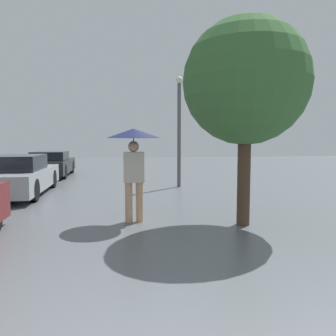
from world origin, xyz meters
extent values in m
cylinder|color=tan|center=(0.00, 5.01, 0.42)|extent=(0.16, 0.16, 0.83)
cylinder|color=tan|center=(0.22, 5.01, 0.42)|extent=(0.16, 0.16, 0.83)
cube|color=beige|center=(0.11, 5.01, 1.14)|extent=(0.42, 0.24, 0.62)
sphere|color=tan|center=(0.11, 5.01, 1.57)|extent=(0.23, 0.23, 0.23)
cylinder|color=#515456|center=(0.11, 5.01, 1.41)|extent=(0.02, 0.02, 0.66)
cone|color=#191E4C|center=(0.11, 5.01, 1.84)|extent=(1.10, 1.10, 0.19)
cube|color=#9EA3A8|center=(-3.22, 9.05, 0.48)|extent=(1.63, 4.39, 0.61)
cube|color=black|center=(-3.22, 8.83, 1.01)|extent=(1.39, 1.98, 0.46)
cylinder|color=black|center=(-3.95, 10.41, 0.32)|extent=(0.18, 0.63, 0.63)
cylinder|color=black|center=(-2.49, 10.41, 0.32)|extent=(0.18, 0.63, 0.63)
cylinder|color=black|center=(-2.49, 7.69, 0.32)|extent=(0.18, 0.63, 0.63)
cube|color=black|center=(-3.25, 14.34, 0.47)|extent=(1.70, 4.15, 0.59)
cube|color=black|center=(-3.25, 14.13, 0.97)|extent=(1.45, 1.87, 0.40)
cylinder|color=black|center=(-4.01, 15.62, 0.32)|extent=(0.18, 0.65, 0.65)
cylinder|color=black|center=(-2.48, 15.62, 0.32)|extent=(0.18, 0.65, 0.65)
cylinder|color=black|center=(-4.01, 13.05, 0.32)|extent=(0.18, 0.65, 0.65)
cylinder|color=black|center=(-2.48, 13.05, 0.32)|extent=(0.18, 0.65, 0.65)
cylinder|color=#473323|center=(2.25, 4.43, 1.08)|extent=(0.26, 0.26, 2.15)
sphere|color=#386633|center=(2.25, 4.43, 2.83)|extent=(2.45, 2.45, 2.45)
cylinder|color=#515456|center=(2.01, 9.87, 1.87)|extent=(0.13, 0.13, 3.74)
sphere|color=beige|center=(2.01, 9.87, 3.81)|extent=(0.25, 0.25, 0.25)
camera|label=1|loc=(-0.27, -1.70, 1.70)|focal=35.00mm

